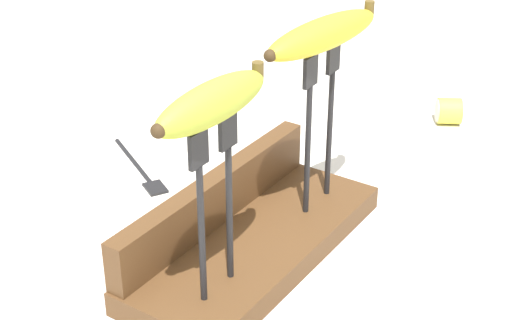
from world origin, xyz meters
TOP-DOWN VIEW (x-y plane):
  - ground_plane at (0.00, 0.00)m, footprint 3.00×3.00m
  - wooden_board at (0.00, 0.00)m, footprint 0.36×0.14m
  - board_backstop at (0.00, 0.06)m, footprint 0.36×0.02m
  - fork_stand_left at (-0.11, -0.02)m, footprint 0.07×0.01m
  - fork_stand_right at (0.11, -0.02)m, footprint 0.08×0.01m
  - banana_raised_left at (-0.11, -0.02)m, footprint 0.16×0.04m
  - banana_raised_right at (0.11, -0.02)m, footprint 0.20×0.07m
  - fork_fallen_near at (0.08, 0.25)m, footprint 0.10×0.17m
  - banana_chunk_far at (0.48, -0.05)m, footprint 0.06×0.05m

SIDE VIEW (x-z plane):
  - ground_plane at x=0.00m, z-range 0.00..0.00m
  - fork_fallen_near at x=0.08m, z-range 0.00..0.01m
  - wooden_board at x=0.00m, z-range 0.00..0.03m
  - banana_chunk_far at x=0.48m, z-range 0.00..0.04m
  - board_backstop at x=0.00m, z-range 0.03..0.09m
  - fork_stand_left at x=-0.11m, z-range 0.05..0.24m
  - fork_stand_right at x=0.11m, z-range 0.05..0.25m
  - banana_raised_left at x=-0.11m, z-range 0.22..0.26m
  - banana_raised_right at x=0.11m, z-range 0.23..0.27m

